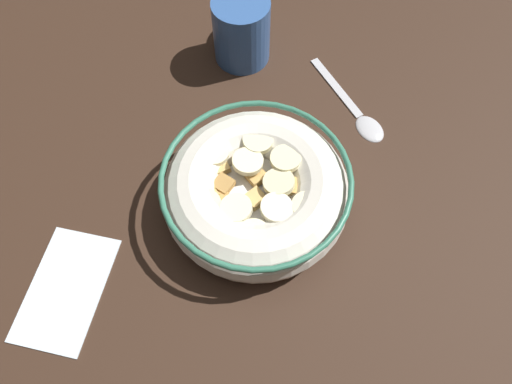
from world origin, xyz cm
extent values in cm
cube|color=#332116|center=(0.00, 0.00, -1.00)|extent=(110.77, 110.77, 2.00)
cylinder|color=silver|center=(0.00, 0.00, 0.30)|extent=(10.55, 10.55, 0.60)
torus|color=silver|center=(0.00, 0.00, 3.03)|extent=(19.19, 19.19, 6.05)
torus|color=#337259|center=(0.00, 0.00, 5.75)|extent=(19.21, 19.21, 0.60)
cylinder|color=white|center=(0.00, 0.00, 3.63)|extent=(15.55, 15.55, 0.40)
cube|color=#AD7F42|center=(-2.90, -4.37, 4.32)|extent=(2.12, 2.09, 0.89)
cube|color=tan|center=(-1.18, 4.79, 4.42)|extent=(2.56, 2.56, 0.85)
cube|color=tan|center=(1.09, -0.05, 4.33)|extent=(2.61, 2.59, 1.03)
cube|color=#B78947|center=(-1.77, 3.23, 4.24)|extent=(2.58, 2.57, 0.89)
cube|color=tan|center=(2.09, 3.84, 4.36)|extent=(2.47, 2.50, 0.97)
cube|color=tan|center=(1.88, -5.26, 4.32)|extent=(2.05, 1.99, 0.98)
cube|color=tan|center=(4.58, 4.03, 4.14)|extent=(2.05, 2.04, 0.84)
cube|color=#AD7F42|center=(3.59, 1.57, 4.39)|extent=(1.86, 1.96, 1.06)
cube|color=tan|center=(-6.24, -0.46, 4.17)|extent=(2.24, 2.19, 0.97)
cube|color=tan|center=(-1.37, -0.24, 4.24)|extent=(2.56, 2.56, 0.83)
cube|color=#AD7F42|center=(2.58, 5.53, 4.28)|extent=(1.95, 2.00, 0.96)
cube|color=#AD7F42|center=(0.20, 3.27, 4.42)|extent=(2.50, 2.50, 0.85)
cube|color=tan|center=(-0.38, -4.06, 4.35)|extent=(2.06, 2.11, 0.94)
cylinder|color=#F9EFC6|center=(-3.00, 1.81, 5.17)|extent=(4.14, 4.16, 1.11)
cylinder|color=#F4EABC|center=(2.15, 0.92, 5.44)|extent=(3.73, 3.74, 1.06)
cylinder|color=beige|center=(-2.60, 4.85, 5.01)|extent=(4.07, 4.08, 0.99)
cylinder|color=beige|center=(-0.10, -2.25, 5.21)|extent=(3.87, 3.89, 1.18)
cylinder|color=beige|center=(4.72, -0.01, 5.39)|extent=(4.03, 4.03, 0.81)
cylinder|color=#F4EABC|center=(3.27, 4.44, 5.03)|extent=(3.40, 3.38, 0.81)
cylinder|color=beige|center=(-5.62, -0.38, 5.01)|extent=(3.54, 3.57, 0.88)
cylinder|color=beige|center=(-2.55, -5.07, 5.23)|extent=(3.94, 3.91, 0.93)
cylinder|color=#F9EFC6|center=(-2.88, -2.09, 5.34)|extent=(4.40, 4.43, 0.96)
cylinder|color=beige|center=(2.68, -2.89, 5.34)|extent=(3.64, 3.64, 0.92)
ellipsoid|color=#B7B7BC|center=(10.51, -13.06, 0.40)|extent=(4.98, 4.58, 0.80)
cube|color=#B7B7BC|center=(16.69, -9.34, 0.18)|extent=(9.39, 6.20, 0.36)
cylinder|color=#335999|center=(21.61, 2.61, 4.14)|extent=(7.00, 7.00, 8.29)
torus|color=#335999|center=(25.11, 2.61, 4.14)|extent=(5.44, 0.80, 5.44)
cube|color=silver|center=(-10.05, 18.47, 0.15)|extent=(13.14, 9.24, 0.30)
camera|label=1|loc=(-22.70, -0.87, 45.99)|focal=33.19mm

